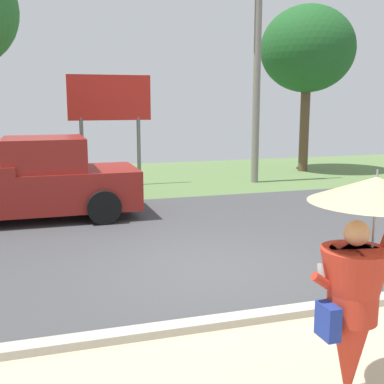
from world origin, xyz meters
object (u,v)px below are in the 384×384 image
at_px(utility_pole, 257,73).
at_px(roadside_billboard, 110,106).
at_px(pickup_truck, 24,182).
at_px(tree_center_back, 307,50).
at_px(monk_pedestrian, 359,280).

xyz_separation_m(utility_pole, roadside_billboard, (-4.70, 0.67, -1.04)).
xyz_separation_m(pickup_truck, utility_pole, (7.26, 3.30, 2.72)).
bearing_deg(pickup_truck, tree_center_back, 33.46).
relative_size(monk_pedestrian, tree_center_back, 0.34).
xyz_separation_m(roadside_billboard, tree_center_back, (7.65, 1.29, 2.04)).
bearing_deg(roadside_billboard, utility_pole, -8.17).
bearing_deg(tree_center_back, pickup_truck, -152.73).
bearing_deg(monk_pedestrian, roadside_billboard, 102.71).
relative_size(utility_pole, tree_center_back, 1.10).
height_order(monk_pedestrian, pickup_truck, monk_pedestrian).
relative_size(pickup_truck, tree_center_back, 0.84).
distance_m(pickup_truck, tree_center_back, 12.08).
height_order(pickup_truck, utility_pole, utility_pole).
xyz_separation_m(monk_pedestrian, roadside_billboard, (-0.38, 12.33, 1.38)).
bearing_deg(monk_pedestrian, tree_center_back, 72.85).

